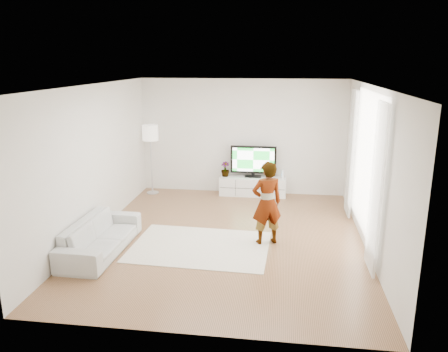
# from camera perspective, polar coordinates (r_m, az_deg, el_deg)

# --- Properties ---
(floor) EXTENTS (6.00, 6.00, 0.00)m
(floor) POSITION_cam_1_polar(r_m,az_deg,el_deg) (8.24, 0.31, -8.10)
(floor) COLOR #9C6746
(floor) RESTS_ON ground
(ceiling) EXTENTS (6.00, 6.00, 0.00)m
(ceiling) POSITION_cam_1_polar(r_m,az_deg,el_deg) (7.60, 0.34, 11.73)
(ceiling) COLOR white
(ceiling) RESTS_ON wall_back
(wall_left) EXTENTS (0.02, 6.00, 2.80)m
(wall_left) POSITION_cam_1_polar(r_m,az_deg,el_deg) (8.48, -16.67, 1.88)
(wall_left) COLOR silver
(wall_left) RESTS_ON floor
(wall_right) EXTENTS (0.02, 6.00, 2.80)m
(wall_right) POSITION_cam_1_polar(r_m,az_deg,el_deg) (7.89, 18.64, 0.76)
(wall_right) COLOR silver
(wall_right) RESTS_ON floor
(wall_back) EXTENTS (5.00, 0.02, 2.80)m
(wall_back) POSITION_cam_1_polar(r_m,az_deg,el_deg) (10.72, 2.40, 5.11)
(wall_back) COLOR silver
(wall_back) RESTS_ON floor
(wall_front) EXTENTS (5.00, 0.02, 2.80)m
(wall_front) POSITION_cam_1_polar(r_m,az_deg,el_deg) (4.97, -4.18, -6.61)
(wall_front) COLOR silver
(wall_front) RESTS_ON floor
(window) EXTENTS (0.01, 2.60, 2.50)m
(window) POSITION_cam_1_polar(r_m,az_deg,el_deg) (8.16, 18.16, 1.62)
(window) COLOR white
(window) RESTS_ON wall_right
(curtain_near) EXTENTS (0.04, 0.70, 2.60)m
(curtain_near) POSITION_cam_1_polar(r_m,az_deg,el_deg) (6.93, 19.28, -1.61)
(curtain_near) COLOR white
(curtain_near) RESTS_ON floor
(curtain_far) EXTENTS (0.04, 0.70, 2.60)m
(curtain_far) POSITION_cam_1_polar(r_m,az_deg,el_deg) (9.42, 16.28, 2.85)
(curtain_far) COLOR white
(curtain_far) RESTS_ON floor
(media_console) EXTENTS (1.61, 0.46, 0.45)m
(media_console) POSITION_cam_1_polar(r_m,az_deg,el_deg) (10.74, 3.78, -1.33)
(media_console) COLOR white
(media_console) RESTS_ON floor
(television) EXTENTS (1.11, 0.22, 0.77)m
(television) POSITION_cam_1_polar(r_m,az_deg,el_deg) (10.60, 3.85, 2.06)
(television) COLOR black
(television) RESTS_ON media_console
(game_console) EXTENTS (0.08, 0.16, 0.21)m
(game_console) POSITION_cam_1_polar(r_m,az_deg,el_deg) (10.63, 7.61, 0.26)
(game_console) COLOR white
(game_console) RESTS_ON media_console
(potted_plant) EXTENTS (0.20, 0.20, 0.36)m
(potted_plant) POSITION_cam_1_polar(r_m,az_deg,el_deg) (10.69, 0.16, 0.91)
(potted_plant) COLOR #3F7238
(potted_plant) RESTS_ON media_console
(rug) EXTENTS (2.47, 1.82, 0.01)m
(rug) POSITION_cam_1_polar(r_m,az_deg,el_deg) (7.89, -3.13, -9.17)
(rug) COLOR silver
(rug) RESTS_ON floor
(player) EXTENTS (0.65, 0.54, 1.51)m
(player) POSITION_cam_1_polar(r_m,az_deg,el_deg) (7.79, 5.62, -3.53)
(player) COLOR #334772
(player) RESTS_ON rug
(sofa) EXTENTS (0.82, 1.98, 0.57)m
(sofa) POSITION_cam_1_polar(r_m,az_deg,el_deg) (7.88, -15.84, -7.56)
(sofa) COLOR beige
(sofa) RESTS_ON floor
(floor_lamp) EXTENTS (0.38, 0.38, 1.71)m
(floor_lamp) POSITION_cam_1_polar(r_m,az_deg,el_deg) (10.75, -9.61, 5.19)
(floor_lamp) COLOR silver
(floor_lamp) RESTS_ON floor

